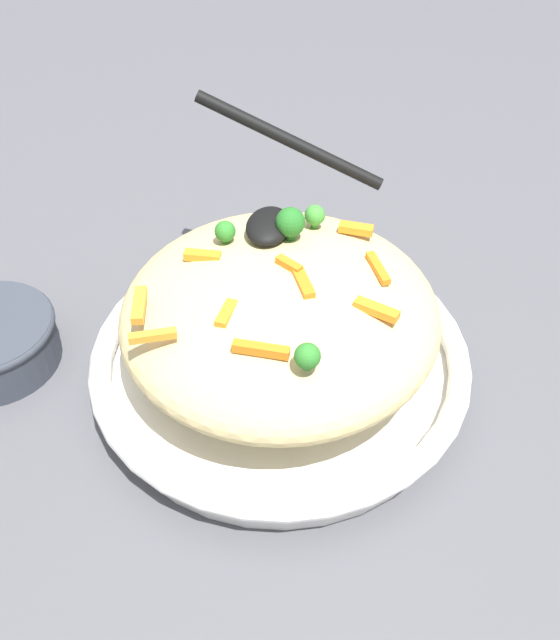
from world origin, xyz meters
name	(u,v)px	position (x,y,z in m)	size (l,w,h in m)	color
ground_plane	(280,380)	(0.00, 0.00, 0.00)	(2.40, 2.40, 0.00)	#4C4C51
serving_bowl	(280,362)	(0.00, 0.00, 0.03)	(0.35, 0.35, 0.05)	white
pasta_mound	(280,313)	(0.00, 0.00, 0.09)	(0.28, 0.28, 0.09)	#D1BA7A
carrot_piece_0	(376,310)	(0.03, 0.08, 0.13)	(0.04, 0.01, 0.01)	orange
carrot_piece_1	(226,313)	(0.05, -0.03, 0.13)	(0.03, 0.01, 0.01)	orange
carrot_piece_2	(153,336)	(0.08, -0.08, 0.13)	(0.04, 0.01, 0.01)	orange
carrot_piece_3	(303,282)	(0.01, 0.02, 0.13)	(0.04, 0.01, 0.01)	orange
carrot_piece_4	(203,256)	(-0.02, -0.07, 0.13)	(0.03, 0.01, 0.01)	orange
carrot_piece_5	(265,350)	(0.09, 0.00, 0.13)	(0.04, 0.01, 0.01)	orange
carrot_piece_6	(356,229)	(-0.08, 0.06, 0.13)	(0.03, 0.01, 0.01)	orange
carrot_piece_7	(289,265)	(-0.01, 0.01, 0.13)	(0.03, 0.01, 0.01)	orange
carrot_piece_8	(378,268)	(-0.03, 0.08, 0.13)	(0.04, 0.01, 0.01)	orange
carrot_piece_9	(139,305)	(0.05, -0.11, 0.13)	(0.04, 0.01, 0.01)	orange
broccoli_floret_0	(315,215)	(-0.08, 0.02, 0.14)	(0.02, 0.02, 0.02)	#377928
broccoli_floret_1	(225,232)	(-0.04, -0.06, 0.14)	(0.02, 0.02, 0.02)	#296820
broccoli_floret_2	(296,223)	(-0.05, 0.00, 0.15)	(0.03, 0.03, 0.03)	#205B1C
broccoli_floret_3	(307,356)	(0.09, 0.04, 0.14)	(0.02, 0.02, 0.02)	#296820
serving_spoon	(278,190)	(-0.09, -0.02, 0.15)	(0.13, 0.18, 0.09)	black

